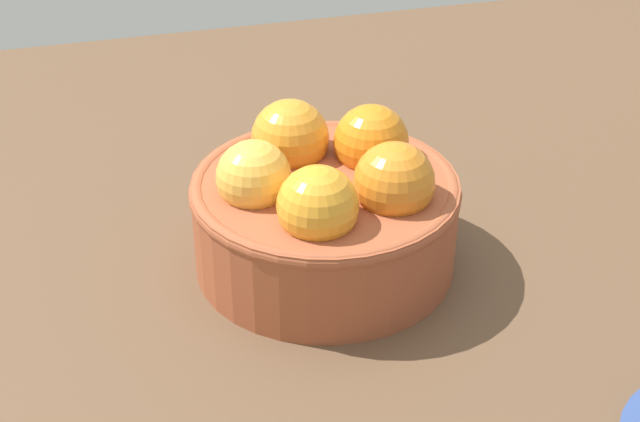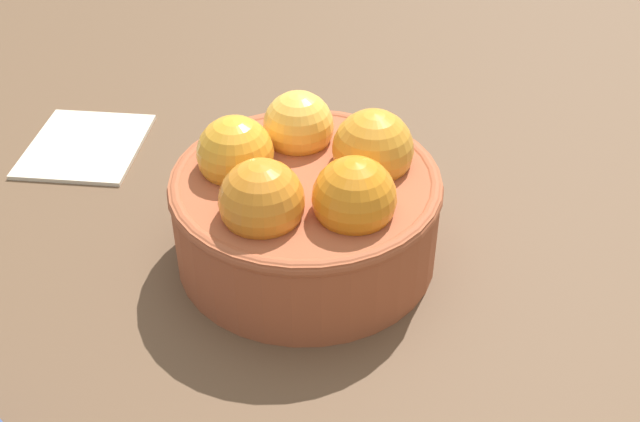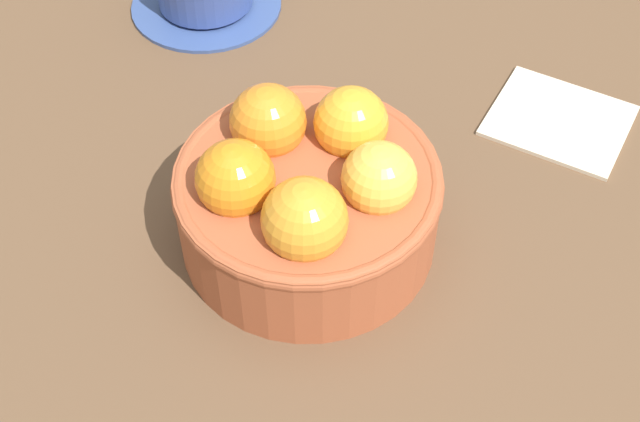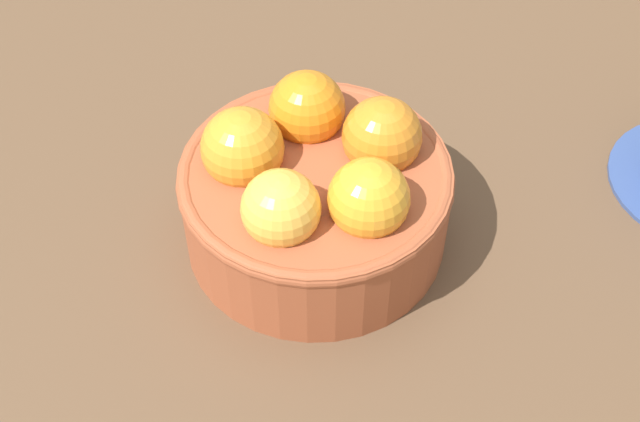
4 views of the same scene
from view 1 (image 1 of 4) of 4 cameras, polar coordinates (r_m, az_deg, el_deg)
name	(u,v)px [view 1 (image 1 of 4)]	position (r cm, az deg, el deg)	size (l,w,h in cm)	color
ground_plane	(325,287)	(57.13, 0.30, -4.75)	(148.24, 80.08, 3.87)	brown
terracotta_bowl	(325,206)	(53.80, 0.34, 0.29)	(15.79, 15.79, 8.99)	#9E4C2D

